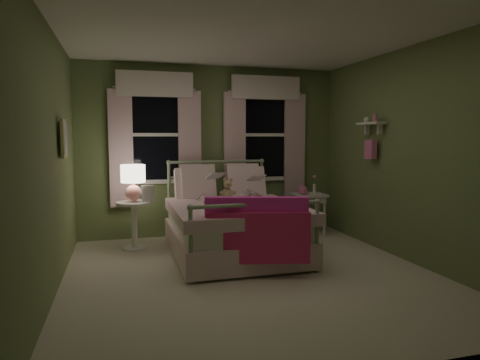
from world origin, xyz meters
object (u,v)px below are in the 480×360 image
object	(u,v)px
nightstand_right	(308,200)
bed	(233,225)
nightstand_left	(134,219)
child_right	(244,180)
teddy_bear	(228,191)
table_lamp	(133,179)
child_left	(205,177)

from	to	relation	value
nightstand_right	bed	bearing A→B (deg)	-153.43
nightstand_left	nightstand_right	xyz separation A→B (m)	(2.61, 0.11, 0.13)
bed	child_right	size ratio (longest dim) A/B	2.95
teddy_bear	table_lamp	bearing A→B (deg)	165.34
child_right	teddy_bear	world-z (taller)	child_right
nightstand_left	nightstand_right	size ratio (longest dim) A/B	1.02
teddy_bear	table_lamp	size ratio (longest dim) A/B	0.61
bed	nightstand_right	bearing A→B (deg)	26.57
bed	child_left	size ratio (longest dim) A/B	2.51
table_lamp	nightstand_right	xyz separation A→B (m)	(2.61, 0.11, -0.40)
teddy_bear	nightstand_right	world-z (taller)	teddy_bear
child_left	child_right	bearing A→B (deg)	-168.02
nightstand_left	child_right	bearing A→B (deg)	-6.14
child_left	nightstand_right	size ratio (longest dim) A/B	1.26
teddy_bear	table_lamp	world-z (taller)	table_lamp
child_right	table_lamp	xyz separation A→B (m)	(-1.50, 0.16, 0.04)
bed	nightstand_left	distance (m)	1.36
teddy_bear	nightstand_left	bearing A→B (deg)	165.34
child_left	table_lamp	xyz separation A→B (m)	(-0.94, 0.16, -0.02)
child_left	nightstand_left	distance (m)	1.11
table_lamp	teddy_bear	bearing A→B (deg)	-14.66
bed	nightstand_left	size ratio (longest dim) A/B	3.13
bed	nightstand_left	bearing A→B (deg)	154.52
child_left	table_lamp	distance (m)	0.96
child_left	nightstand_right	world-z (taller)	child_left
table_lamp	nightstand_right	world-z (taller)	table_lamp
nightstand_left	nightstand_right	bearing A→B (deg)	2.41
bed	nightstand_right	size ratio (longest dim) A/B	3.18
bed	nightstand_left	xyz separation A→B (m)	(-1.22, 0.58, 0.03)
child_left	teddy_bear	world-z (taller)	child_left
child_right	teddy_bear	size ratio (longest dim) A/B	2.33
child_left	table_lamp	bearing A→B (deg)	2.25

